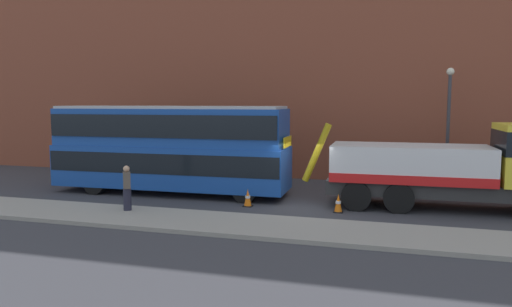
{
  "coord_description": "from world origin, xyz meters",
  "views": [
    {
      "loc": [
        3.45,
        -19.29,
        4.27
      ],
      "look_at": [
        -2.28,
        0.57,
        2.0
      ],
      "focal_mm": 33.41,
      "sensor_mm": 36.0,
      "label": 1
    }
  ],
  "objects_px": {
    "pedestrian_onlooker": "(127,188)",
    "street_lamp": "(448,118)",
    "traffic_cone_midway": "(338,204)",
    "double_decker_bus": "(170,146)",
    "recovery_tow_truck": "(457,166)",
    "traffic_cone_near_bus": "(248,198)"
  },
  "relations": [
    {
      "from": "traffic_cone_midway",
      "to": "street_lamp",
      "type": "relative_size",
      "value": 0.12
    },
    {
      "from": "pedestrian_onlooker",
      "to": "traffic_cone_near_bus",
      "type": "xyz_separation_m",
      "value": [
        4.01,
        2.52,
        -0.64
      ]
    },
    {
      "from": "recovery_tow_truck",
      "to": "double_decker_bus",
      "type": "distance_m",
      "value": 12.32
    },
    {
      "from": "recovery_tow_truck",
      "to": "double_decker_bus",
      "type": "bearing_deg",
      "value": 178.81
    },
    {
      "from": "street_lamp",
      "to": "traffic_cone_midway",
      "type": "bearing_deg",
      "value": -126.85
    },
    {
      "from": "street_lamp",
      "to": "recovery_tow_truck",
      "type": "bearing_deg",
      "value": -90.64
    },
    {
      "from": "pedestrian_onlooker",
      "to": "traffic_cone_midway",
      "type": "distance_m",
      "value": 8.1
    },
    {
      "from": "traffic_cone_near_bus",
      "to": "traffic_cone_midway",
      "type": "xyz_separation_m",
      "value": [
        3.66,
        -0.03,
        0.0
      ]
    },
    {
      "from": "pedestrian_onlooker",
      "to": "street_lamp",
      "type": "height_order",
      "value": "street_lamp"
    },
    {
      "from": "traffic_cone_near_bus",
      "to": "street_lamp",
      "type": "relative_size",
      "value": 0.12
    },
    {
      "from": "recovery_tow_truck",
      "to": "street_lamp",
      "type": "xyz_separation_m",
      "value": [
        0.05,
        4.26,
        1.71
      ]
    },
    {
      "from": "pedestrian_onlooker",
      "to": "recovery_tow_truck",
      "type": "bearing_deg",
      "value": -14.91
    },
    {
      "from": "recovery_tow_truck",
      "to": "traffic_cone_near_bus",
      "type": "height_order",
      "value": "recovery_tow_truck"
    },
    {
      "from": "pedestrian_onlooker",
      "to": "traffic_cone_midway",
      "type": "relative_size",
      "value": 2.38
    },
    {
      "from": "double_decker_bus",
      "to": "street_lamp",
      "type": "relative_size",
      "value": 1.9
    },
    {
      "from": "pedestrian_onlooker",
      "to": "traffic_cone_near_bus",
      "type": "distance_m",
      "value": 4.78
    },
    {
      "from": "recovery_tow_truck",
      "to": "traffic_cone_near_bus",
      "type": "bearing_deg",
      "value": -169.76
    },
    {
      "from": "double_decker_bus",
      "to": "pedestrian_onlooker",
      "type": "height_order",
      "value": "double_decker_bus"
    },
    {
      "from": "double_decker_bus",
      "to": "traffic_cone_near_bus",
      "type": "relative_size",
      "value": 15.4
    },
    {
      "from": "traffic_cone_midway",
      "to": "street_lamp",
      "type": "bearing_deg",
      "value": 53.15
    },
    {
      "from": "recovery_tow_truck",
      "to": "traffic_cone_midway",
      "type": "relative_size",
      "value": 14.12
    },
    {
      "from": "recovery_tow_truck",
      "to": "traffic_cone_midway",
      "type": "bearing_deg",
      "value": -160.52
    }
  ]
}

